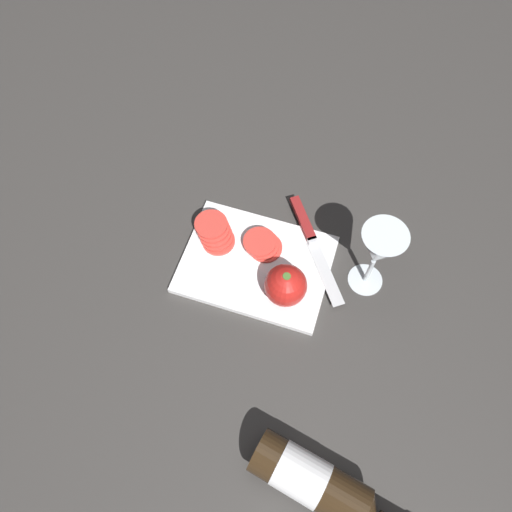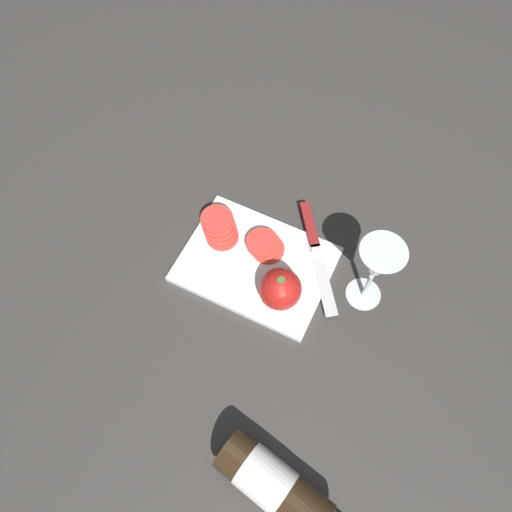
{
  "view_description": "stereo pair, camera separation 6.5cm",
  "coord_description": "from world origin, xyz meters",
  "px_view_note": "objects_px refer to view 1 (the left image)",
  "views": [
    {
      "loc": [
        0.15,
        -0.44,
        0.93
      ],
      "look_at": [
        0.01,
        -0.01,
        0.04
      ],
      "focal_mm": 35.0,
      "sensor_mm": 36.0,
      "label": 1
    },
    {
      "loc": [
        0.21,
        -0.42,
        0.93
      ],
      "look_at": [
        0.01,
        -0.01,
        0.04
      ],
      "focal_mm": 35.0,
      "sensor_mm": 36.0,
      "label": 2
    }
  ],
  "objects_px": {
    "wine_bottle": "(315,483)",
    "knife": "(307,230)",
    "whole_tomato": "(286,285)",
    "tomato_slice_stack_near": "(263,245)",
    "tomato_slice_stack_far": "(215,233)",
    "wine_glass": "(379,250)"
  },
  "relations": [
    {
      "from": "tomato_slice_stack_far",
      "to": "knife",
      "type": "bearing_deg",
      "value": 21.39
    },
    {
      "from": "wine_bottle",
      "to": "tomato_slice_stack_far",
      "type": "relative_size",
      "value": 3.46
    },
    {
      "from": "whole_tomato",
      "to": "tomato_slice_stack_near",
      "type": "distance_m",
      "value": 0.12
    },
    {
      "from": "wine_bottle",
      "to": "tomato_slice_stack_near",
      "type": "distance_m",
      "value": 0.46
    },
    {
      "from": "wine_glass",
      "to": "wine_bottle",
      "type": "bearing_deg",
      "value": -90.49
    },
    {
      "from": "whole_tomato",
      "to": "knife",
      "type": "height_order",
      "value": "whole_tomato"
    },
    {
      "from": "wine_bottle",
      "to": "whole_tomato",
      "type": "distance_m",
      "value": 0.35
    },
    {
      "from": "wine_bottle",
      "to": "knife",
      "type": "distance_m",
      "value": 0.49
    },
    {
      "from": "wine_glass",
      "to": "tomato_slice_stack_near",
      "type": "bearing_deg",
      "value": 179.51
    },
    {
      "from": "wine_glass",
      "to": "whole_tomato",
      "type": "bearing_deg",
      "value": -149.8
    },
    {
      "from": "wine_glass",
      "to": "tomato_slice_stack_far",
      "type": "relative_size",
      "value": 2.06
    },
    {
      "from": "wine_glass",
      "to": "whole_tomato",
      "type": "height_order",
      "value": "wine_glass"
    },
    {
      "from": "wine_glass",
      "to": "knife",
      "type": "distance_m",
      "value": 0.19
    },
    {
      "from": "wine_bottle",
      "to": "tomato_slice_stack_near",
      "type": "relative_size",
      "value": 3.77
    },
    {
      "from": "wine_bottle",
      "to": "whole_tomato",
      "type": "bearing_deg",
      "value": 114.5
    },
    {
      "from": "tomato_slice_stack_far",
      "to": "wine_glass",
      "type": "bearing_deg",
      "value": 0.84
    },
    {
      "from": "wine_bottle",
      "to": "tomato_slice_stack_near",
      "type": "xyz_separation_m",
      "value": [
        -0.22,
        0.4,
        -0.01
      ]
    },
    {
      "from": "whole_tomato",
      "to": "knife",
      "type": "relative_size",
      "value": 0.38
    },
    {
      "from": "wine_bottle",
      "to": "knife",
      "type": "relative_size",
      "value": 1.39
    },
    {
      "from": "wine_glass",
      "to": "tomato_slice_stack_near",
      "type": "relative_size",
      "value": 2.24
    },
    {
      "from": "wine_glass",
      "to": "tomato_slice_stack_far",
      "type": "distance_m",
      "value": 0.34
    },
    {
      "from": "wine_bottle",
      "to": "whole_tomato",
      "type": "xyz_separation_m",
      "value": [
        -0.14,
        0.32,
        0.02
      ]
    }
  ]
}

